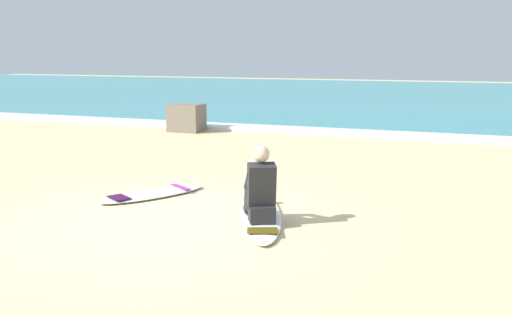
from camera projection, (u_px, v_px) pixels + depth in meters
ground_plane at (174, 218)px, 7.52m from camera, size 80.00×80.00×0.00m
sea at (395, 96)px, 27.92m from camera, size 80.00×28.00×0.10m
breaking_foam at (328, 132)px, 15.33m from camera, size 80.00×0.90×0.11m
surfboard_main at (261, 215)px, 7.56m from camera, size 1.39×2.50×0.08m
surfer_seated at (260, 191)px, 7.19m from camera, size 0.62×0.77×0.95m
surfboard_spare_near at (153, 194)px, 8.68m from camera, size 1.32×1.77×0.08m
shoreline_rock at (186, 118)px, 15.75m from camera, size 0.90×0.69×0.76m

